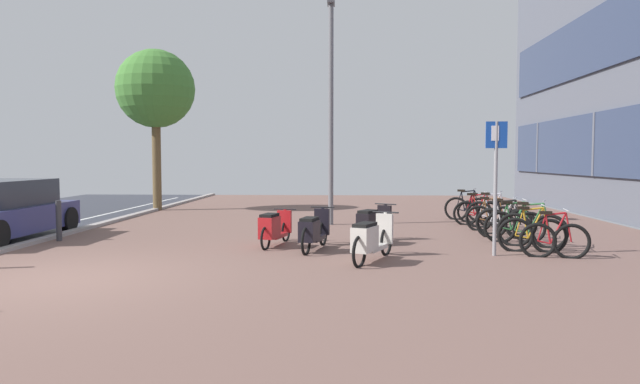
# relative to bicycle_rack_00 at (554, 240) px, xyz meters

# --- Properties ---
(ground) EXTENTS (21.00, 40.00, 0.13)m
(ground) POSITION_rel_bicycle_rack_00_xyz_m (-6.82, -2.28, -0.35)
(ground) COLOR #2A2C37
(bicycle_rack_00) EXTENTS (1.26, 0.48, 0.94)m
(bicycle_rack_00) POSITION_rel_bicycle_rack_00_xyz_m (0.00, 0.00, 0.00)
(bicycle_rack_00) COLOR black
(bicycle_rack_00) RESTS_ON ground
(bicycle_rack_01) EXTENTS (1.33, 0.48, 0.98)m
(bicycle_rack_01) POSITION_rel_bicycle_rack_00_xyz_m (-0.20, 0.64, 0.01)
(bicycle_rack_01) COLOR black
(bicycle_rack_01) RESTS_ON ground
(bicycle_rack_02) EXTENTS (1.34, 0.62, 1.02)m
(bicycle_rack_02) POSITION_rel_bicycle_rack_00_xyz_m (0.01, 1.28, 0.02)
(bicycle_rack_02) COLOR black
(bicycle_rack_02) RESTS_ON ground
(bicycle_rack_03) EXTENTS (1.34, 0.48, 0.99)m
(bicycle_rack_03) POSITION_rel_bicycle_rack_00_xyz_m (-0.16, 1.92, 0.02)
(bicycle_rack_03) COLOR black
(bicycle_rack_03) RESTS_ON ground
(bicycle_rack_04) EXTENTS (1.31, 0.56, 0.99)m
(bicycle_rack_04) POSITION_rel_bicycle_rack_00_xyz_m (-0.17, 2.56, 0.02)
(bicycle_rack_04) COLOR black
(bicycle_rack_04) RESTS_ON ground
(bicycle_rack_05) EXTENTS (1.27, 0.51, 0.94)m
(bicycle_rack_05) POSITION_rel_bicycle_rack_00_xyz_m (-0.03, 3.20, -0.00)
(bicycle_rack_05) COLOR black
(bicycle_rack_05) RESTS_ON ground
(bicycle_rack_06) EXTENTS (1.24, 0.51, 0.94)m
(bicycle_rack_06) POSITION_rel_bicycle_rack_00_xyz_m (-0.18, 3.84, 0.00)
(bicycle_rack_06) COLOR black
(bicycle_rack_06) RESTS_ON ground
(bicycle_rack_07) EXTENTS (1.33, 0.59, 1.02)m
(bicycle_rack_07) POSITION_rel_bicycle_rack_00_xyz_m (0.01, 4.48, 0.03)
(bicycle_rack_07) COLOR black
(bicycle_rack_07) RESTS_ON ground
(bicycle_rack_08) EXTENTS (1.32, 0.48, 0.96)m
(bicycle_rack_08) POSITION_rel_bicycle_rack_00_xyz_m (-0.23, 5.12, 0.01)
(bicycle_rack_08) COLOR black
(bicycle_rack_08) RESTS_ON ground
(bicycle_rack_09) EXTENTS (1.25, 0.47, 0.93)m
(bicycle_rack_09) POSITION_rel_bicycle_rack_00_xyz_m (-0.01, 5.76, -0.00)
(bicycle_rack_09) COLOR black
(bicycle_rack_09) RESTS_ON ground
(bicycle_rack_10) EXTENTS (1.31, 0.58, 0.99)m
(bicycle_rack_10) POSITION_rel_bicycle_rack_00_xyz_m (-0.22, 6.40, 0.02)
(bicycle_rack_10) COLOR black
(bicycle_rack_10) RESTS_ON ground
(scooter_near) EXTENTS (0.68, 1.79, 0.85)m
(scooter_near) POSITION_rel_bicycle_rack_00_xyz_m (-4.53, 0.63, 0.06)
(scooter_near) COLOR black
(scooter_near) RESTS_ON ground
(scooter_mid) EXTENTS (0.93, 1.55, 0.86)m
(scooter_mid) POSITION_rel_bicycle_rack_00_xyz_m (-3.30, 1.61, 0.07)
(scooter_mid) COLOR black
(scooter_mid) RESTS_ON ground
(scooter_far) EXTENTS (0.69, 1.69, 0.76)m
(scooter_far) POSITION_rel_bicycle_rack_00_xyz_m (-5.40, 1.14, 0.05)
(scooter_far) COLOR black
(scooter_far) RESTS_ON ground
(scooter_extra) EXTENTS (0.93, 1.77, 0.87)m
(scooter_extra) POSITION_rel_bicycle_rack_00_xyz_m (-3.44, -0.58, 0.07)
(scooter_extra) COLOR black
(scooter_extra) RESTS_ON ground
(parked_car_near) EXTENTS (1.93, 3.97, 1.36)m
(parked_car_near) POSITION_rel_bicycle_rack_00_xyz_m (-11.73, 1.80, 0.32)
(parked_car_near) COLOR navy
(parked_car_near) RESTS_ON ground
(parking_sign) EXTENTS (0.40, 0.07, 2.54)m
(parking_sign) POSITION_rel_bicycle_rack_00_xyz_m (-1.05, 0.18, 1.24)
(parking_sign) COLOR gray
(parking_sign) RESTS_ON ground
(lamp_post) EXTENTS (0.20, 0.52, 6.24)m
(lamp_post) POSITION_rel_bicycle_rack_00_xyz_m (-4.29, 5.06, 3.11)
(lamp_post) COLOR slate
(lamp_post) RESTS_ON ground
(street_tree) EXTENTS (2.76, 2.76, 5.70)m
(street_tree) POSITION_rel_bicycle_rack_00_xyz_m (-10.61, 9.19, 3.95)
(street_tree) COLOR brown
(street_tree) RESTS_ON ground
(bollard_far) EXTENTS (0.12, 0.12, 0.91)m
(bollard_far) POSITION_rel_bicycle_rack_00_xyz_m (-10.30, 1.68, 0.12)
(bollard_far) COLOR #38383D
(bollard_far) RESTS_ON ground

